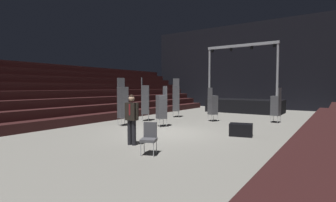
# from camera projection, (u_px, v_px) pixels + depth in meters

# --- Properties ---
(ground_plane) EXTENTS (22.00, 30.00, 0.10)m
(ground_plane) POSITION_uv_depth(u_px,v_px,m) (167.00, 134.00, 11.03)
(ground_plane) COLOR gray
(arena_end_wall) EXTENTS (22.00, 0.30, 8.00)m
(arena_end_wall) POSITION_uv_depth(u_px,v_px,m) (259.00, 65.00, 23.19)
(arena_end_wall) COLOR black
(arena_end_wall) RESTS_ON ground_plane
(bleacher_bank_left) EXTENTS (6.00, 24.00, 3.60)m
(bleacher_bank_left) POSITION_uv_depth(u_px,v_px,m) (74.00, 90.00, 16.26)
(bleacher_bank_left) COLOR black
(bleacher_bank_left) RESTS_ON ground_plane
(stage_riser) EXTENTS (5.66, 2.52, 5.21)m
(stage_riser) POSITION_uv_depth(u_px,v_px,m) (244.00, 104.00, 19.91)
(stage_riser) COLOR black
(stage_riser) RESTS_ON ground_plane
(man_with_tie) EXTENTS (0.57, 0.27, 1.74)m
(man_with_tie) POSITION_uv_depth(u_px,v_px,m) (132.00, 117.00, 8.63)
(man_with_tie) COLOR black
(man_with_tie) RESTS_ON ground_plane
(chair_stack_front_left) EXTENTS (0.56, 0.56, 2.48)m
(chair_stack_front_left) POSITION_uv_depth(u_px,v_px,m) (123.00, 102.00, 12.98)
(chair_stack_front_left) COLOR #B2B5BA
(chair_stack_front_left) RESTS_ON ground_plane
(chair_stack_front_right) EXTENTS (0.60, 0.60, 1.96)m
(chair_stack_front_right) POSITION_uv_depth(u_px,v_px,m) (213.00, 104.00, 14.64)
(chair_stack_front_right) COLOR #B2B5BA
(chair_stack_front_right) RESTS_ON ground_plane
(chair_stack_mid_left) EXTENTS (0.61, 0.61, 2.56)m
(chair_stack_mid_left) POSITION_uv_depth(u_px,v_px,m) (176.00, 98.00, 16.68)
(chair_stack_mid_left) COLOR #B2B5BA
(chair_stack_mid_left) RESTS_ON ground_plane
(chair_stack_mid_right) EXTENTS (0.60, 0.60, 2.05)m
(chair_stack_mid_right) POSITION_uv_depth(u_px,v_px,m) (162.00, 106.00, 12.67)
(chair_stack_mid_right) COLOR #B2B5BA
(chair_stack_mid_right) RESTS_ON ground_plane
(chair_stack_mid_centre) EXTENTS (0.51, 0.51, 1.96)m
(chair_stack_mid_centre) POSITION_uv_depth(u_px,v_px,m) (276.00, 105.00, 14.03)
(chair_stack_mid_centre) COLOR #B2B5BA
(chair_stack_mid_centre) RESTS_ON ground_plane
(chair_stack_rear_left) EXTENTS (0.61, 0.61, 2.56)m
(chair_stack_rear_left) POSITION_uv_depth(u_px,v_px,m) (145.00, 99.00, 14.83)
(chair_stack_rear_left) COLOR #B2B5BA
(chair_stack_rear_left) RESTS_ON ground_plane
(equipment_road_case) EXTENTS (1.02, 0.79, 0.51)m
(equipment_road_case) POSITION_uv_depth(u_px,v_px,m) (241.00, 130.00, 10.27)
(equipment_road_case) COLOR black
(equipment_road_case) RESTS_ON ground_plane
(loose_chair_near_man) EXTENTS (0.58, 0.58, 0.95)m
(loose_chair_near_man) POSITION_uv_depth(u_px,v_px,m) (149.00, 136.00, 7.46)
(loose_chair_near_man) COLOR #B2B5BA
(loose_chair_near_man) RESTS_ON ground_plane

